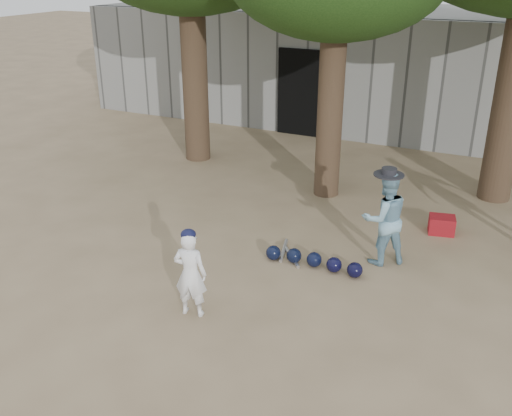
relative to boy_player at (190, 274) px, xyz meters
The scene contains 7 objects.
ground 0.87m from the boy_player, 128.24° to the left, with size 70.00×70.00×0.00m, color #937C5E.
boy_player is the anchor object (origin of this frame).
spectator_blue 3.08m from the boy_player, 52.58° to the left, with size 0.70×0.55×1.44m, color #7FAEC5.
red_bag 4.64m from the boy_player, 56.62° to the left, with size 0.42×0.32×0.30m, color maroon.
back_building 10.88m from the boy_player, 92.10° to the left, with size 16.00×5.24×3.00m.
helmet_row 2.14m from the boy_player, 61.25° to the left, with size 1.51×0.30×0.23m.
bat_pile 2.16m from the boy_player, 76.09° to the left, with size 0.55×0.77×0.06m.
Camera 1 is at (3.85, -5.80, 4.26)m, focal length 40.00 mm.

